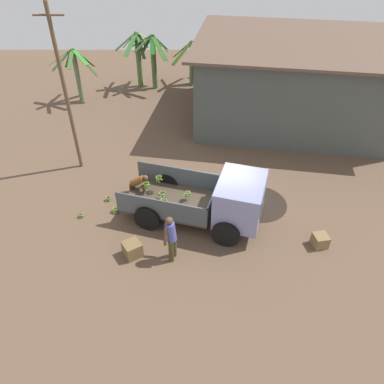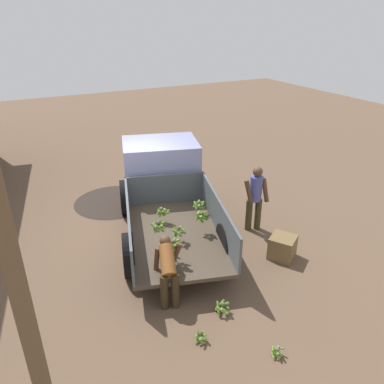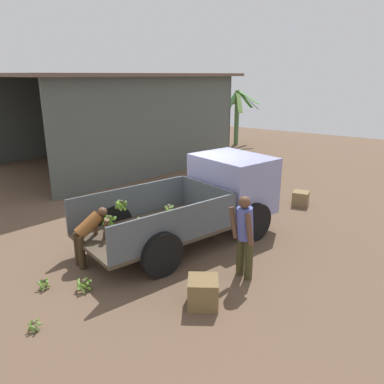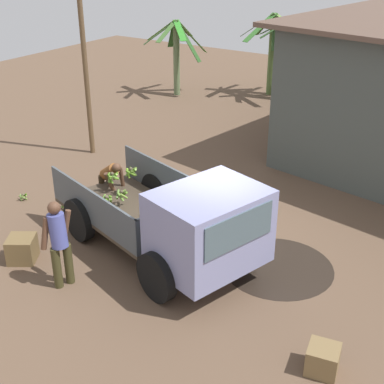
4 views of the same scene
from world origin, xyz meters
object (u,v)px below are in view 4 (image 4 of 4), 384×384
banana_bunch_on_ground_0 (23,196)px  banana_bunch_on_ground_1 (66,203)px  banana_bunch_on_ground_2 (75,190)px  person_foreground_visitor (59,240)px  wooden_crate_0 (22,249)px  cargo_truck (189,224)px  wooden_crate_1 (323,359)px  utility_pole (83,38)px  person_worker_loading (110,178)px

banana_bunch_on_ground_0 → banana_bunch_on_ground_1: bearing=12.6°
banana_bunch_on_ground_2 → person_foreground_visitor: bearing=-48.5°
banana_bunch_on_ground_2 → wooden_crate_0: size_ratio=0.43×
banana_bunch_on_ground_2 → cargo_truck: bearing=-15.8°
wooden_crate_1 → banana_bunch_on_ground_0: bearing=170.4°
cargo_truck → banana_bunch_on_ground_1: cargo_truck is taller
banana_bunch_on_ground_2 → wooden_crate_1: (7.34, -2.31, 0.11)m
banana_bunch_on_ground_0 → wooden_crate_1: size_ratio=0.50×
cargo_truck → banana_bunch_on_ground_0: size_ratio=22.40×
utility_pole → wooden_crate_0: (2.82, -5.04, -3.06)m
person_worker_loading → banana_bunch_on_ground_2: bearing=-160.3°
person_foreground_visitor → wooden_crate_0: person_foreground_visitor is taller
cargo_truck → person_foreground_visitor: 2.37m
wooden_crate_0 → banana_bunch_on_ground_2: bearing=115.0°
cargo_truck → person_foreground_visitor: size_ratio=3.04×
person_foreground_visitor → wooden_crate_0: 1.43m
banana_bunch_on_ground_2 → wooden_crate_1: bearing=-17.5°
banana_bunch_on_ground_2 → banana_bunch_on_ground_1: bearing=-59.5°
person_foreground_visitor → wooden_crate_1: person_foreground_visitor is taller
utility_pole → wooden_crate_1: 10.49m
utility_pole → person_foreground_visitor: size_ratio=3.80×
person_worker_loading → banana_bunch_on_ground_1: person_worker_loading is taller
wooden_crate_1 → person_worker_loading: bearing=159.1°
banana_bunch_on_ground_0 → person_foreground_visitor: bearing=-29.9°
wooden_crate_1 → person_foreground_visitor: bearing=-173.6°
person_foreground_visitor → banana_bunch_on_ground_1: person_foreground_visitor is taller
banana_bunch_on_ground_1 → wooden_crate_1: (6.95, -1.65, 0.09)m
person_worker_loading → person_foreground_visitor: bearing=-47.7°
person_worker_loading → wooden_crate_0: size_ratio=2.29×
utility_pole → person_worker_loading: size_ratio=5.39×
utility_pole → banana_bunch_on_ground_2: size_ratio=28.82×
person_worker_loading → banana_bunch_on_ground_0: person_worker_loading is taller
cargo_truck → utility_pole: (-5.76, 3.51, 2.31)m
cargo_truck → banana_bunch_on_ground_2: 4.47m
cargo_truck → banana_bunch_on_ground_0: bearing=-166.6°
banana_bunch_on_ground_1 → banana_bunch_on_ground_2: banana_bunch_on_ground_1 is taller
banana_bunch_on_ground_1 → utility_pole: bearing=123.1°
banana_bunch_on_ground_0 → banana_bunch_on_ground_1: 1.23m
cargo_truck → utility_pole: size_ratio=0.80×
person_worker_loading → banana_bunch_on_ground_2: 1.31m
person_worker_loading → wooden_crate_1: size_ratio=2.60×
person_foreground_visitor → banana_bunch_on_ground_0: 3.93m
banana_bunch_on_ground_0 → banana_bunch_on_ground_1: (1.20, 0.27, 0.03)m
person_foreground_visitor → person_worker_loading: size_ratio=1.42×
banana_bunch_on_ground_0 → banana_bunch_on_ground_1: banana_bunch_on_ground_1 is taller
banana_bunch_on_ground_0 → banana_bunch_on_ground_1: size_ratio=0.75×
wooden_crate_0 → person_worker_loading: bearing=92.3°
cargo_truck → wooden_crate_1: size_ratio=11.22×
wooden_crate_1 → banana_bunch_on_ground_1: bearing=166.7°
person_worker_loading → banana_bunch_on_ground_1: bearing=-120.0°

